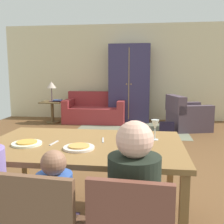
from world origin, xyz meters
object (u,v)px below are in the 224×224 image
Objects in this scene: plate_near_child at (79,148)px; person_woman at (134,219)px; couch at (95,111)px; book_upper at (58,100)px; plate_near_man at (27,144)px; side_table at (52,109)px; armchair at (187,116)px; armoire at (129,84)px; dining_table at (84,150)px; wine_glass at (155,126)px; handbag at (167,128)px; table_lamp at (51,86)px; book_lower at (60,101)px.

person_woman is (0.47, -0.54, -0.26)m from plate_near_child.
couch is 7.44× the size of book_upper.
plate_near_man is 0.43× the size of side_table.
plate_near_man is 4.84m from book_upper.
armoire is (-1.43, 0.90, 0.73)m from armchair.
person_woman reaches higher than dining_table.
armchair reaches higher than book_upper.
handbag is at bearing 83.60° from wine_glass.
wine_glass is (0.61, 0.36, 0.12)m from plate_near_child.
armoire reaches higher than table_lamp.
person_woman is at bearing -76.75° from couch.
couch reaches higher than side_table.
table_lamp is 2.45× the size of book_lower.
wine_glass reaches higher than plate_near_child.
person_woman is at bearing -65.24° from table_lamp.
couch reaches higher than book_upper.
table_lamp is 3.24m from handbag.
book_upper is (-2.41, 4.35, -0.27)m from wine_glass.
armoire is at bearing 147.77° from armchair.
wine_glass is (0.61, 0.18, 0.20)m from dining_table.
book_lower is (-0.94, -0.21, 0.29)m from couch.
couch reaches higher than plate_near_man.
side_table is at bearing -166.72° from armoire.
plate_near_man is 0.46× the size of table_lamp.
book_upper is at bearing 173.68° from armchair.
armoire reaches higher than armchair.
dining_table is 5.00m from table_lamp.
armoire is 1.96m from book_lower.
table_lamp reaches higher than armchair.
person_woman is at bearing -96.93° from handbag.
plate_near_child reaches higher than dining_table.
armoire is at bearing 96.26° from wine_glass.
person_woman reaches higher than handbag.
table_lamp reaches higher than book_lower.
book_upper is at bearing -103.43° from book_lower.
wine_glass reaches higher than book_upper.
plate_near_child is 4.62m from armchair.
armoire is at bearing 89.16° from plate_near_child.
table_lamp is at bearing 120.48° from wine_glass.
book_upper is (0.18, -0.05, 0.24)m from side_table.
plate_near_man is at bearing -96.01° from armoire.
table_lamp is (-2.45, 5.30, 0.50)m from person_woman.
table_lamp is (-3.48, 0.41, 0.69)m from armchair.
side_table is at bearing -167.39° from book_lower.
wine_glass reaches higher than couch.
armoire is at bearing 93.88° from person_woman.
side_table is at bearing 113.34° from dining_table.
couch is 1.55× the size of armchair.
couch is at bearing 103.25° from person_woman.
handbag is at bearing -16.89° from book_upper.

